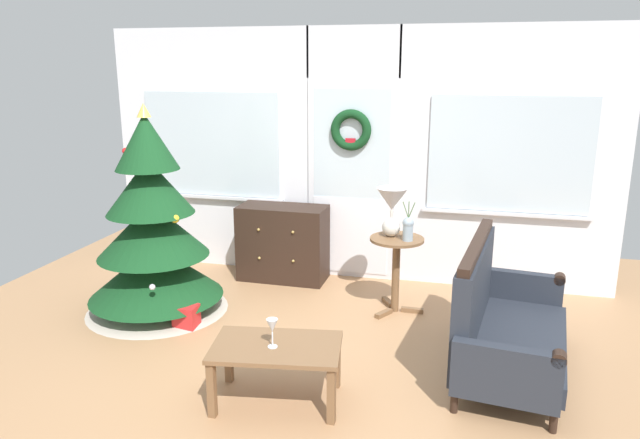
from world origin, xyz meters
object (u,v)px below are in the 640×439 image
object	(u,v)px
side_table	(396,259)
table_lamp	(392,205)
christmas_tree	(153,239)
dresser_cabinet	(283,243)
coffee_table	(276,353)
settee_sofa	(499,320)
wine_glass	(273,327)
gift_box	(186,316)
flower_vase	(408,228)

from	to	relation	value
side_table	table_lamp	distance (m)	0.49
christmas_tree	dresser_cabinet	distance (m)	1.40
side_table	coffee_table	bearing A→B (deg)	-108.43
table_lamp	settee_sofa	bearing A→B (deg)	-44.49
side_table	wine_glass	bearing A→B (deg)	-108.37
christmas_tree	gift_box	size ratio (longest dim) A/B	9.81
settee_sofa	dresser_cabinet	bearing A→B (deg)	145.96
dresser_cabinet	wine_glass	distance (m)	2.39
coffee_table	flower_vase	bearing A→B (deg)	67.89
dresser_cabinet	side_table	xyz separation A→B (m)	(1.24, -0.56, 0.10)
dresser_cabinet	flower_vase	size ratio (longest dim) A/B	2.59
dresser_cabinet	christmas_tree	bearing A→B (deg)	-129.18
christmas_tree	flower_vase	bearing A→B (deg)	11.50
coffee_table	dresser_cabinet	bearing A→B (deg)	106.67
table_lamp	coffee_table	xyz separation A→B (m)	(-0.51, -1.74, -0.63)
christmas_tree	coffee_table	size ratio (longest dim) A/B	2.06
settee_sofa	table_lamp	size ratio (longest dim) A/B	3.66
dresser_cabinet	settee_sofa	world-z (taller)	settee_sofa
side_table	table_lamp	xyz separation A→B (m)	(-0.06, 0.04, 0.49)
coffee_table	wine_glass	xyz separation A→B (m)	(-0.01, -0.03, 0.20)
flower_vase	coffee_table	world-z (taller)	flower_vase
christmas_tree	settee_sofa	world-z (taller)	christmas_tree
table_lamp	flower_vase	xyz separation A→B (m)	(0.16, -0.10, -0.17)
flower_vase	gift_box	distance (m)	2.05
dresser_cabinet	wine_glass	size ratio (longest dim) A/B	4.64
settee_sofa	coffee_table	distance (m)	1.65
dresser_cabinet	side_table	world-z (taller)	dresser_cabinet
dresser_cabinet	side_table	distance (m)	1.36
table_lamp	side_table	bearing A→B (deg)	-33.69
flower_vase	dresser_cabinet	bearing A→B (deg)	155.35
settee_sofa	table_lamp	world-z (taller)	table_lamp
side_table	coffee_table	xyz separation A→B (m)	(-0.57, -1.70, -0.14)
dresser_cabinet	gift_box	distance (m)	1.44
gift_box	settee_sofa	bearing A→B (deg)	-1.82
side_table	gift_box	bearing A→B (deg)	-155.05
side_table	flower_vase	size ratio (longest dim) A/B	1.98
dresser_cabinet	settee_sofa	xyz separation A→B (m)	(2.10, -1.42, -0.01)
side_table	wine_glass	xyz separation A→B (m)	(-0.58, -1.73, 0.06)
table_lamp	wine_glass	world-z (taller)	table_lamp
settee_sofa	wine_glass	bearing A→B (deg)	-148.86
wine_glass	side_table	bearing A→B (deg)	71.63
side_table	gift_box	distance (m)	1.90
table_lamp	christmas_tree	bearing A→B (deg)	-165.00
settee_sofa	coffee_table	xyz separation A→B (m)	(-1.43, -0.84, -0.03)
settee_sofa	flower_vase	xyz separation A→B (m)	(-0.76, 0.81, 0.43)
christmas_tree	settee_sofa	size ratio (longest dim) A/B	1.16
wine_glass	coffee_table	bearing A→B (deg)	74.97
gift_box	side_table	bearing A→B (deg)	24.95
table_lamp	coffee_table	size ratio (longest dim) A/B	0.48
settee_sofa	side_table	size ratio (longest dim) A/B	2.32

